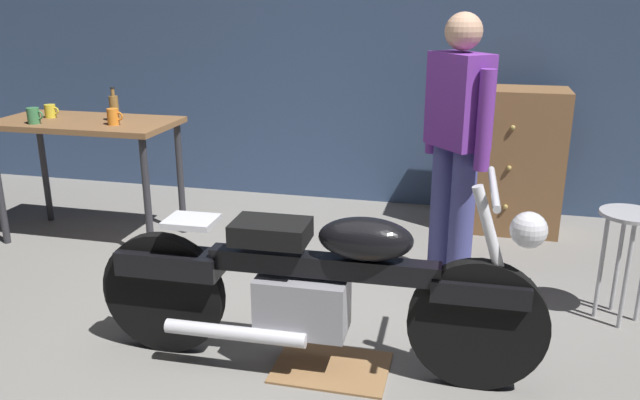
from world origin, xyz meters
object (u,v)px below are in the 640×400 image
object	(u,v)px
mug_green_speckled	(34,116)
mug_yellow_tall	(50,111)
motorcycle	(316,284)
wooden_dresser	(508,160)
mug_orange_travel	(113,117)
person_standing	(457,139)
bottle	(114,108)
shop_stool	(627,237)

from	to	relation	value
mug_green_speckled	mug_yellow_tall	size ratio (longest dim) A/B	1.09
motorcycle	wooden_dresser	size ratio (longest dim) A/B	1.99
mug_orange_travel	mug_yellow_tall	xyz separation A→B (m)	(-0.59, 0.14, -0.01)
wooden_dresser	motorcycle	bearing A→B (deg)	-112.76
mug_orange_travel	mug_green_speckled	size ratio (longest dim) A/B	0.96
mug_green_speckled	mug_yellow_tall	world-z (taller)	mug_green_speckled
person_standing	bottle	world-z (taller)	person_standing
motorcycle	shop_stool	distance (m)	1.78
wooden_dresser	shop_stool	bearing A→B (deg)	-67.11
motorcycle	bottle	xyz separation A→B (m)	(-1.81, 1.36, 0.55)
motorcycle	mug_yellow_tall	bearing A→B (deg)	148.36
person_standing	wooden_dresser	distance (m)	1.19
mug_orange_travel	mug_yellow_tall	size ratio (longest dim) A/B	1.04
mug_yellow_tall	mug_green_speckled	bearing A→B (deg)	-82.47
shop_stool	wooden_dresser	size ratio (longest dim) A/B	0.58
motorcycle	mug_green_speckled	size ratio (longest dim) A/B	18.06
mug_green_speckled	wooden_dresser	bearing A→B (deg)	19.06
motorcycle	wooden_dresser	xyz separation A→B (m)	(0.95, 2.27, 0.10)
shop_stool	bottle	bearing A→B (deg)	171.94
person_standing	shop_stool	xyz separation A→B (m)	(0.96, -0.32, -0.43)
wooden_dresser	bottle	distance (m)	2.95
wooden_dresser	person_standing	bearing A→B (deg)	-109.24
wooden_dresser	mug_orange_travel	bearing A→B (deg)	-159.03
mug_orange_travel	person_standing	bearing A→B (deg)	-0.68
mug_yellow_tall	motorcycle	bearing A→B (deg)	-30.35
wooden_dresser	mug_yellow_tall	world-z (taller)	wooden_dresser
wooden_dresser	mug_green_speckled	world-z (taller)	wooden_dresser
motorcycle	bottle	world-z (taller)	bottle
mug_orange_travel	mug_green_speckled	bearing A→B (deg)	-170.68
wooden_dresser	mug_orange_travel	world-z (taller)	wooden_dresser
motorcycle	mug_orange_travel	size ratio (longest dim) A/B	18.85
person_standing	mug_orange_travel	xyz separation A→B (m)	(-2.33, 0.03, 0.03)
person_standing	mug_orange_travel	distance (m)	2.33
mug_green_speckled	person_standing	bearing A→B (deg)	1.28
person_standing	motorcycle	bearing A→B (deg)	114.21
shop_stool	mug_orange_travel	world-z (taller)	mug_orange_travel
person_standing	bottle	distance (m)	2.40
wooden_dresser	mug_green_speckled	distance (m)	3.48
person_standing	mug_yellow_tall	size ratio (longest dim) A/B	14.94
mug_green_speckled	bottle	world-z (taller)	bottle
mug_green_speckled	bottle	bearing A→B (deg)	23.42
mug_orange_travel	mug_yellow_tall	distance (m)	0.61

